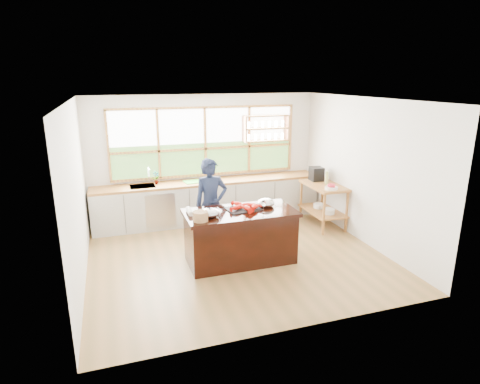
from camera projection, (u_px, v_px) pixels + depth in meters
name	position (u px, v px, depth m)	size (l,w,h in m)	color
ground_plane	(237.00, 256.00, 7.07)	(5.00, 5.00, 0.00)	olive
room_shell	(229.00, 153.00, 7.06)	(5.02, 4.52, 2.71)	silver
back_counter	(209.00, 201.00, 8.71)	(4.90, 0.63, 0.90)	beige
right_shelf_unit	(323.00, 198.00, 8.37)	(0.62, 1.10, 0.90)	#9B582B
island	(240.00, 236.00, 6.76)	(1.85, 0.90, 0.90)	black
cook	(211.00, 204.00, 7.20)	(0.61, 0.40, 1.67)	#171F3A
potted_plant	(156.00, 178.00, 8.28)	(0.15, 0.10, 0.28)	slate
cutting_board	(194.00, 182.00, 8.49)	(0.40, 0.30, 0.01)	green
espresso_machine	(316.00, 174.00, 8.57)	(0.26, 0.27, 0.29)	black
wine_bottle	(327.00, 178.00, 8.27)	(0.07, 0.07, 0.27)	tan
fruit_bowl	(331.00, 187.00, 7.93)	(0.26, 0.26, 0.11)	white
slate_board	(243.00, 209.00, 6.73)	(0.55, 0.40, 0.02)	black
lobster_pile	(245.00, 206.00, 6.70)	(0.52, 0.48, 0.08)	red
mixing_bowl_left	(210.00, 213.00, 6.37)	(0.31, 0.31, 0.15)	#B5B7BB
mixing_bowl_right	(266.00, 203.00, 6.88)	(0.30, 0.30, 0.14)	#B5B7BB
wine_glass	(263.00, 204.00, 6.51)	(0.08, 0.08, 0.22)	white
wicker_basket	(200.00, 216.00, 6.17)	(0.24, 0.24, 0.15)	#B3794B
parchment_roll	(189.00, 211.00, 6.52)	(0.08, 0.08, 0.30)	white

